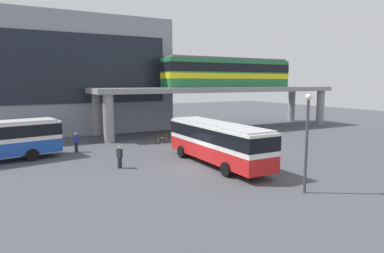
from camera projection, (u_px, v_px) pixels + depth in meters
name	position (u px, v px, depth m)	size (l,w,h in m)	color
ground_plane	(147.00, 146.00, 33.77)	(120.00, 120.00, 0.00)	#47494F
station_building	(50.00, 75.00, 42.56)	(28.56, 11.57, 14.23)	gray
elevated_platform	(220.00, 92.00, 44.78)	(33.72, 7.41, 5.63)	gray
train	(229.00, 72.00, 45.03)	(18.49, 2.96, 3.84)	#26723F
bus_main	(217.00, 139.00, 25.70)	(2.83, 11.06, 3.22)	red
bicycle_brown	(220.00, 135.00, 38.36)	(1.74, 0.55, 1.04)	black
bicycle_orange	(162.00, 140.00, 34.80)	(1.78, 0.29, 1.04)	black
bicycle_black	(222.00, 133.00, 40.00)	(1.75, 0.51, 1.04)	black
pedestrian_waiting_near_stop	(120.00, 158.00, 24.85)	(0.40, 0.47, 1.64)	#26262D
pedestrian_at_kerb	(76.00, 143.00, 30.59)	(0.44, 0.33, 1.77)	#26262D
lamp_post	(307.00, 134.00, 18.98)	(0.36, 0.36, 5.66)	#3F3F44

